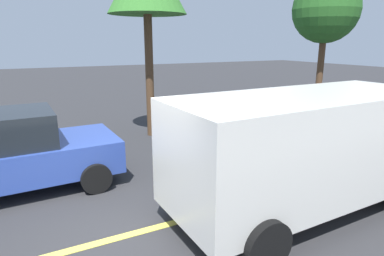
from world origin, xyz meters
name	(u,v)px	position (x,y,z in m)	size (l,w,h in m)	color
ground_plane	(118,238)	(0.00, 0.00, 0.00)	(80.00, 80.00, 0.00)	#2D2D30
lane_marking_centre	(264,198)	(3.00, 0.00, 0.01)	(28.00, 0.16, 0.01)	#E0D14C
white_van	(307,145)	(3.39, -0.63, 1.27)	(5.24, 2.36, 2.20)	silver
car_blue_far_lane	(13,152)	(-1.44, 2.77, 0.85)	(4.18, 2.22, 1.71)	#2D479E
tree_centre_verge	(326,10)	(10.62, 5.63, 4.36)	(2.77, 2.77, 5.78)	#513823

